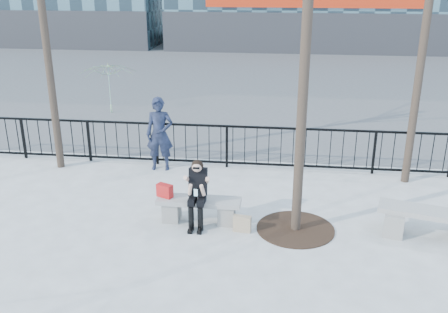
# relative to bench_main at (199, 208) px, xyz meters

# --- Properties ---
(ground) EXTENTS (120.00, 120.00, 0.00)m
(ground) POSITION_rel_bench_main_xyz_m (0.00, 0.00, -0.30)
(ground) COLOR #989893
(ground) RESTS_ON ground
(street_surface) EXTENTS (60.00, 23.00, 0.01)m
(street_surface) POSITION_rel_bench_main_xyz_m (0.00, 15.00, -0.30)
(street_surface) COLOR #474747
(street_surface) RESTS_ON ground
(railing) EXTENTS (14.00, 0.06, 1.10)m
(railing) POSITION_rel_bench_main_xyz_m (0.00, 3.00, 0.25)
(railing) COLOR black
(railing) RESTS_ON ground
(tree_grate) EXTENTS (1.50, 1.50, 0.02)m
(tree_grate) POSITION_rel_bench_main_xyz_m (1.90, -0.10, -0.29)
(tree_grate) COLOR black
(tree_grate) RESTS_ON ground
(bench_main) EXTENTS (1.65, 0.46, 0.49)m
(bench_main) POSITION_rel_bench_main_xyz_m (0.00, 0.00, 0.00)
(bench_main) COLOR slate
(bench_main) RESTS_ON ground
(bench_second) EXTENTS (1.82, 0.51, 0.54)m
(bench_second) POSITION_rel_bench_main_xyz_m (4.34, -0.07, 0.03)
(bench_second) COLOR slate
(bench_second) RESTS_ON ground
(seated_woman) EXTENTS (0.50, 0.64, 1.34)m
(seated_woman) POSITION_rel_bench_main_xyz_m (0.00, -0.16, 0.37)
(seated_woman) COLOR black
(seated_woman) RESTS_ON ground
(handbag) EXTENTS (0.35, 0.27, 0.26)m
(handbag) POSITION_rel_bench_main_xyz_m (-0.68, 0.02, 0.32)
(handbag) COLOR red
(handbag) RESTS_ON bench_main
(shopping_bag) EXTENTS (0.35, 0.16, 0.32)m
(shopping_bag) POSITION_rel_bench_main_xyz_m (0.89, -0.30, -0.14)
(shopping_bag) COLOR tan
(shopping_bag) RESTS_ON ground
(standing_man) EXTENTS (0.71, 0.50, 1.84)m
(standing_man) POSITION_rel_bench_main_xyz_m (-1.43, 2.67, 0.62)
(standing_man) COLOR black
(standing_man) RESTS_ON ground
(vendor_umbrella) EXTENTS (2.24, 2.27, 1.75)m
(vendor_umbrella) POSITION_rel_bench_main_xyz_m (-4.44, 7.63, 0.57)
(vendor_umbrella) COLOR #E5FA37
(vendor_umbrella) RESTS_ON ground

